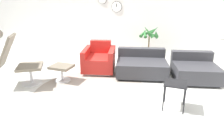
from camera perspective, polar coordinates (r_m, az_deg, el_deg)
The scene contains 10 objects.
ground_plane at distance 4.31m, azimuth -0.94°, elevation -7.43°, with size 12.00×12.00×0.00m, color silver.
wall_back at distance 6.52m, azimuth 7.47°, elevation 13.85°, with size 12.00×0.09×2.80m.
round_rug at distance 4.18m, azimuth -5.77°, elevation -8.34°, with size 2.37×2.37×0.01m.
lounge_chair at distance 4.73m, azimuth -26.65°, elevation 2.04°, with size 1.08×0.94×1.20m.
ottoman at distance 4.71m, azimuth -14.14°, elevation -2.05°, with size 0.48×0.41×0.38m.
armchair_red at distance 5.23m, azimuth -3.65°, elevation 0.50°, with size 0.99×1.06×0.75m.
couch_low at distance 5.01m, azimuth 8.40°, elevation -1.08°, with size 1.39×1.20×0.61m.
couch_second at distance 5.04m, azimuth 22.48°, elevation -2.19°, with size 1.16×1.14×0.61m.
side_table at distance 3.58m, azimuth 17.63°, elevation -6.62°, with size 0.37×0.37×0.47m.
potted_plant at distance 5.98m, azimuth 10.51°, elevation 4.61°, with size 0.57×0.58×1.11m.
Camera 1 is at (1.36, -3.65, 1.84)m, focal length 32.00 mm.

